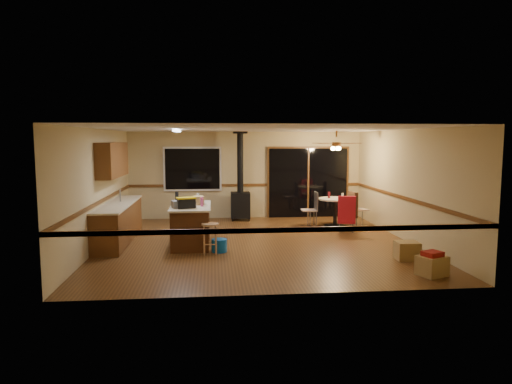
{
  "coord_description": "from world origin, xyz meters",
  "views": [
    {
      "loc": [
        -1.0,
        -10.21,
        2.36
      ],
      "look_at": [
        0.0,
        0.3,
        1.15
      ],
      "focal_mm": 32.0,
      "sensor_mm": 36.0,
      "label": 1
    }
  ],
  "objects": [
    {
      "name": "bottle_dark",
      "position": [
        -1.82,
        0.2,
        1.04
      ],
      "size": [
        0.11,
        0.11,
        0.28
      ],
      "primitive_type": "cylinder",
      "rotation": [
        0.0,
        0.0,
        -0.4
      ],
      "color": "black",
      "rests_on": "kitchen_island"
    },
    {
      "name": "wall_left",
      "position": [
        -3.5,
        0.0,
        1.3
      ],
      "size": [
        0.0,
        7.0,
        7.0
      ],
      "primitive_type": "plane",
      "rotation": [
        1.57,
        0.0,
        1.57
      ],
      "color": "tan",
      "rests_on": "ground"
    },
    {
      "name": "toolbox_grey",
      "position": [
        -1.64,
        -0.32,
        0.98
      ],
      "size": [
        0.55,
        0.4,
        0.15
      ],
      "primitive_type": "cube",
      "rotation": [
        0.0,
        0.0,
        0.28
      ],
      "color": "slate",
      "rests_on": "kitchen_island"
    },
    {
      "name": "lower_cabinets",
      "position": [
        -3.2,
        0.5,
        0.43
      ],
      "size": [
        0.6,
        3.0,
        0.86
      ],
      "primitive_type": "cube",
      "color": "brown",
      "rests_on": "ground"
    },
    {
      "name": "wall_right",
      "position": [
        3.5,
        0.0,
        1.3
      ],
      "size": [
        0.0,
        7.0,
        7.0
      ],
      "primitive_type": "plane",
      "rotation": [
        1.57,
        0.0,
        -1.57
      ],
      "color": "tan",
      "rests_on": "ground"
    },
    {
      "name": "wood_stove",
      "position": [
        -0.2,
        3.05,
        0.73
      ],
      "size": [
        0.55,
        0.5,
        2.52
      ],
      "color": "black",
      "rests_on": "ground"
    },
    {
      "name": "chair_left",
      "position": [
        1.72,
        1.91,
        0.59
      ],
      "size": [
        0.41,
        0.41,
        0.51
      ],
      "color": "tan",
      "rests_on": "ground"
    },
    {
      "name": "fluorescent_strip",
      "position": [
        -1.8,
        0.3,
        2.56
      ],
      "size": [
        0.1,
        1.2,
        0.04
      ],
      "primitive_type": "cube",
      "color": "white",
      "rests_on": "ceiling"
    },
    {
      "name": "box_small_red",
      "position": [
        2.8,
        -2.78,
        0.39
      ],
      "size": [
        0.39,
        0.36,
        0.08
      ],
      "primitive_type": "cube",
      "rotation": [
        0.0,
        0.0,
        0.4
      ],
      "color": "maroon",
      "rests_on": "box_corner_a"
    },
    {
      "name": "floor",
      "position": [
        0.0,
        0.0,
        0.0
      ],
      "size": [
        7.0,
        7.0,
        0.0
      ],
      "primitive_type": "plane",
      "color": "#583518",
      "rests_on": "ground"
    },
    {
      "name": "chair_near",
      "position": [
        2.37,
        0.93,
        0.6
      ],
      "size": [
        0.52,
        0.55,
        0.7
      ],
      "color": "tan",
      "rests_on": "ground"
    },
    {
      "name": "bottle_pink",
      "position": [
        -1.25,
        -0.19,
        1.0
      ],
      "size": [
        0.08,
        0.08,
        0.2
      ],
      "primitive_type": "cylinder",
      "rotation": [
        0.0,
        0.0,
        -0.38
      ],
      "color": "#D84C8C",
      "rests_on": "kitchen_island"
    },
    {
      "name": "box_under_window",
      "position": [
        -1.6,
        3.01,
        0.22
      ],
      "size": [
        0.55,
        0.44,
        0.44
      ],
      "primitive_type": "cube",
      "rotation": [
        0.0,
        0.0,
        -0.01
      ],
      "color": "#9F7E46",
      "rests_on": "floor"
    },
    {
      "name": "dining_table",
      "position": [
        2.31,
        1.81,
        0.53
      ],
      "size": [
        0.9,
        0.9,
        0.78
      ],
      "color": "black",
      "rests_on": "ground"
    },
    {
      "name": "upper_cabinets",
      "position": [
        -3.33,
        0.7,
        1.9
      ],
      "size": [
        0.35,
        2.0,
        0.8
      ],
      "primitive_type": "cube",
      "color": "brown",
      "rests_on": "ground"
    },
    {
      "name": "window",
      "position": [
        -1.6,
        3.45,
        1.5
      ],
      "size": [
        1.72,
        0.1,
        1.32
      ],
      "primitive_type": "cube",
      "color": "black",
      "rests_on": "ground"
    },
    {
      "name": "chair_rail",
      "position": [
        0.0,
        0.0,
        1.0
      ],
      "size": [
        7.0,
        7.0,
        0.08
      ],
      "primitive_type": null,
      "color": "#583416",
      "rests_on": "ground"
    },
    {
      "name": "bottle_white",
      "position": [
        -1.36,
        0.57,
        1.0
      ],
      "size": [
        0.08,
        0.08,
        0.2
      ],
      "primitive_type": "cylinder",
      "rotation": [
        0.0,
        0.0,
        0.28
      ],
      "color": "white",
      "rests_on": "kitchen_island"
    },
    {
      "name": "glass_cream",
      "position": [
        2.49,
        1.76,
        0.85
      ],
      "size": [
        0.08,
        0.08,
        0.15
      ],
      "primitive_type": "cylinder",
      "rotation": [
        0.0,
        0.0,
        0.36
      ],
      "color": "beige",
      "rests_on": "dining_table"
    },
    {
      "name": "bar_stool",
      "position": [
        -1.07,
        -0.87,
        0.32
      ],
      "size": [
        0.43,
        0.43,
        0.64
      ],
      "primitive_type": "cylinder",
      "rotation": [
        0.0,
        0.0,
        0.27
      ],
      "color": "tan",
      "rests_on": "floor"
    },
    {
      "name": "chair_right",
      "position": [
        2.83,
        1.83,
        0.6
      ],
      "size": [
        0.52,
        0.49,
        0.7
      ],
      "color": "tan",
      "rests_on": "ground"
    },
    {
      "name": "glass_red",
      "position": [
        2.16,
        1.91,
        0.87
      ],
      "size": [
        0.07,
        0.07,
        0.17
      ],
      "primitive_type": "cylinder",
      "rotation": [
        0.0,
        0.0,
        0.1
      ],
      "color": "#590C14",
      "rests_on": "dining_table"
    },
    {
      "name": "box_corner_b",
      "position": [
        2.82,
        -1.7,
        0.18
      ],
      "size": [
        0.45,
        0.4,
        0.36
      ],
      "primitive_type": "cube",
      "rotation": [
        0.0,
        0.0,
        -0.04
      ],
      "color": "#9F7E46",
      "rests_on": "floor"
    },
    {
      "name": "wall_front",
      "position": [
        0.0,
        -3.5,
        1.3
      ],
      "size": [
        7.0,
        0.0,
        7.0
      ],
      "primitive_type": "plane",
      "rotation": [
        -1.57,
        0.0,
        0.0
      ],
      "color": "tan",
      "rests_on": "ground"
    },
    {
      "name": "kitchen_island",
      "position": [
        -1.5,
        0.0,
        0.45
      ],
      "size": [
        0.88,
        1.68,
        0.9
      ],
      "color": "#472511",
      "rests_on": "ground"
    },
    {
      "name": "toolbox_black",
      "position": [
        -1.58,
        -0.43,
        1.0
      ],
      "size": [
        0.41,
        0.29,
        0.2
      ],
      "primitive_type": "cube",
      "rotation": [
        0.0,
        0.0,
        0.29
      ],
      "color": "black",
      "rests_on": "kitchen_island"
    },
    {
      "name": "toolbox_yellow_lid",
      "position": [
        -1.58,
        -0.43,
        1.12
      ],
      "size": [
        0.44,
        0.31,
        0.03
      ],
      "primitive_type": "cube",
      "rotation": [
        0.0,
        0.0,
        0.29
      ],
      "color": "gold",
      "rests_on": "toolbox_black"
    },
    {
      "name": "blue_bucket",
      "position": [
        -0.88,
        -0.73,
        0.14
      ],
      "size": [
        0.33,
        0.33,
        0.27
      ],
      "primitive_type": "cylinder",
      "rotation": [
        0.0,
        0.0,
        -0.01
      ],
      "color": "blue",
      "rests_on": "floor"
    },
    {
      "name": "box_corner_a",
      "position": [
        2.8,
        -2.78,
        0.17
      ],
      "size": [
        0.57,
        0.53,
        0.35
      ],
      "primitive_type": "cube",
      "rotation": [
        0.0,
        0.0,
        0.4
      ],
      "color": "#9F7E46",
      "rests_on": "floor"
    },
    {
      "name": "ceiling_fan",
      "position": [
        2.31,
        1.81,
        2.21
      ],
      "size": [
        0.24,
        0.24,
        0.55
      ],
      "color": "brown",
      "rests_on": "ceiling"
    },
    {
      "name": "countertop",
      "position": [
        -3.2,
        0.5,
        0.88
      ],
      "size": [
        0.64,
        3.04,
        0.04
      ],
      "primitive_type": "cube",
      "color": "beige",
      "rests_on": "lower_cabinets"
    },
    {
      "name": "wall_back",
      "position": [
        0.0,
        3.5,
        1.3
      ],
      "size": [
        7.0,
        0.0,
        7.0
      ],
      "primitive_type": "plane",
      "rotation": [
        1.57,
        0.0,
        0.0
      ],
      "color": "tan",
      "rests_on": "ground"
    },
    {
      "name": "sliding_door",
      "position": [
        1.9,
        3.45,
        1.05
      ],
      "size": [
        2.52,
        0.1,
        2.1
      ],
      "primitive_type": "cube",
      "color": "black",
      "rests_on": "ground"
    },
    {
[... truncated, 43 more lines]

